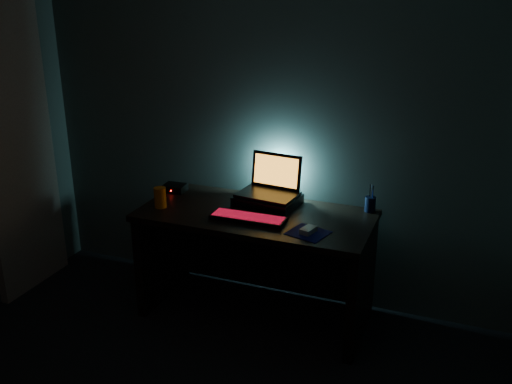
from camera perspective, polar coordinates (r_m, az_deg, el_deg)
room at (r=2.17m, az=-15.90°, el=-4.89°), size 3.50×4.00×2.50m
desk at (r=3.82m, az=0.25°, el=-5.39°), size 1.50×0.70×0.75m
curtain at (r=4.29m, az=-22.96°, el=5.24°), size 0.06×0.65×2.30m
riser at (r=3.80m, az=1.18°, el=-0.80°), size 0.43×0.34×0.06m
laptop at (r=3.81m, az=1.53°, el=0.71°), size 0.41×0.32×0.26m
keyboard at (r=3.55m, az=-0.78°, el=-2.62°), size 0.48×0.16×0.03m
mousepad at (r=3.39m, az=5.24°, el=-4.09°), size 0.27×0.25×0.00m
mouse at (r=3.38m, az=5.25°, el=-3.81°), size 0.09×0.12×0.03m
pen_cup at (r=3.74m, az=11.35°, el=-1.21°), size 0.09×0.09×0.10m
juice_glass at (r=3.79m, az=-9.56°, el=-0.55°), size 0.11×0.11×0.14m
router at (r=4.07m, az=-8.12°, el=0.40°), size 0.16×0.13×0.05m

